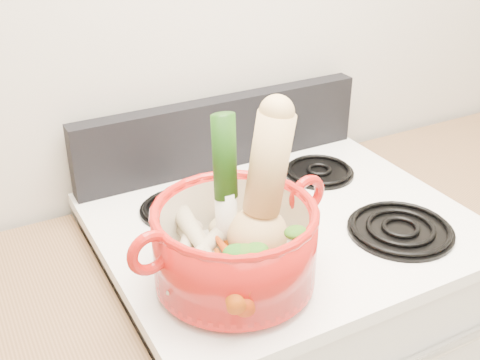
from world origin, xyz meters
TOP-DOWN VIEW (x-y plane):
  - wall_back at (0.00, 1.75)m, footprint 3.50×0.02m
  - cooktop at (0.00, 1.40)m, footprint 0.78×0.67m
  - control_backsplash at (0.00, 1.70)m, footprint 0.76×0.05m
  - burner_front_left at (-0.19, 1.24)m, footprint 0.22×0.22m
  - burner_front_right at (0.19, 1.24)m, footprint 0.22×0.22m
  - burner_back_left at (-0.19, 1.54)m, footprint 0.17×0.17m
  - burner_back_right at (0.19, 1.54)m, footprint 0.17×0.17m
  - dutch_oven at (-0.20, 1.25)m, footprint 0.32×0.32m
  - pot_handle_left at (-0.37, 1.23)m, footprint 0.08×0.03m
  - pot_handle_right at (-0.04, 1.27)m, footprint 0.08×0.03m
  - squash at (-0.15, 1.25)m, footprint 0.17×0.14m
  - leek at (-0.20, 1.29)m, footprint 0.05×0.07m
  - ginger at (-0.17, 1.34)m, footprint 0.09×0.07m
  - parsnip_0 at (-0.25, 1.30)m, footprint 0.04×0.20m
  - parsnip_1 at (-0.29, 1.28)m, footprint 0.14×0.16m
  - parsnip_2 at (-0.24, 1.31)m, footprint 0.05×0.18m
  - parsnip_3 at (-0.27, 1.26)m, footprint 0.16×0.10m
  - parsnip_4 at (-0.25, 1.29)m, footprint 0.05×0.22m
  - carrot_0 at (-0.22, 1.19)m, footprint 0.08×0.15m
  - carrot_1 at (-0.22, 1.18)m, footprint 0.10×0.16m
  - carrot_2 at (-0.18, 1.21)m, footprint 0.10×0.16m
  - carrot_3 at (-0.25, 1.18)m, footprint 0.07×0.15m
  - carrot_4 at (-0.23, 1.19)m, footprint 0.04×0.17m

SIDE VIEW (x-z plane):
  - cooktop at x=0.00m, z-range 0.92..0.95m
  - burner_front_left at x=-0.19m, z-range 0.95..0.97m
  - burner_front_right at x=0.19m, z-range 0.95..0.97m
  - burner_back_left at x=-0.19m, z-range 0.95..0.97m
  - burner_back_right at x=0.19m, z-range 0.95..0.97m
  - carrot_0 at x=-0.22m, z-range 1.00..1.04m
  - ginger at x=-0.17m, z-range 1.00..1.04m
  - parsnip_0 at x=-0.25m, z-range 0.99..1.05m
  - carrot_1 at x=-0.22m, z-range 1.00..1.04m
  - parsnip_1 at x=-0.29m, z-range 1.00..1.05m
  - carrot_2 at x=-0.18m, z-range 1.00..1.05m
  - carrot_3 at x=-0.25m, z-range 1.01..1.05m
  - parsnip_2 at x=-0.24m, z-range 1.01..1.06m
  - parsnip_3 at x=-0.27m, z-range 1.01..1.06m
  - control_backsplash at x=0.00m, z-range 0.95..1.13m
  - dutch_oven at x=-0.20m, z-range 0.97..1.11m
  - carrot_4 at x=-0.23m, z-range 1.02..1.07m
  - parsnip_4 at x=-0.25m, z-range 1.01..1.07m
  - pot_handle_left at x=-0.37m, z-range 1.05..1.13m
  - pot_handle_right at x=-0.04m, z-range 1.05..1.13m
  - squash at x=-0.15m, z-range 0.99..1.29m
  - leek at x=-0.20m, z-range 1.00..1.28m
  - wall_back at x=0.00m, z-range 0.00..2.60m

